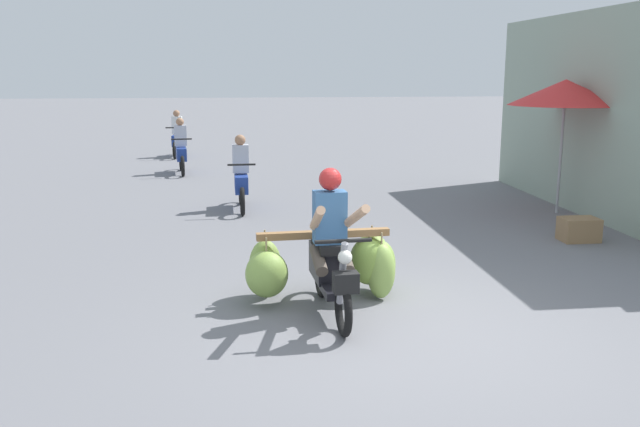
{
  "coord_description": "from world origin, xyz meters",
  "views": [
    {
      "loc": [
        -1.63,
        -6.23,
        2.57
      ],
      "look_at": [
        -0.67,
        1.61,
        0.9
      ],
      "focal_mm": 38.1,
      "sensor_mm": 36.0,
      "label": 1
    }
  ],
  "objects_px": {
    "motorbike_main_loaded": "(334,261)",
    "motorbike_distant_ahead_right": "(181,151)",
    "motorbike_distant_far_ahead": "(177,138)",
    "produce_crate": "(579,229)",
    "market_umbrella_near_shop": "(565,92)",
    "motorbike_distant_ahead_left": "(241,179)"
  },
  "relations": [
    {
      "from": "motorbike_main_loaded",
      "to": "motorbike_distant_ahead_right",
      "type": "distance_m",
      "value": 10.51
    },
    {
      "from": "motorbike_distant_far_ahead",
      "to": "motorbike_main_loaded",
      "type": "bearing_deg",
      "value": -78.24
    },
    {
      "from": "produce_crate",
      "to": "motorbike_main_loaded",
      "type": "bearing_deg",
      "value": -150.55
    },
    {
      "from": "motorbike_main_loaded",
      "to": "market_umbrella_near_shop",
      "type": "xyz_separation_m",
      "value": [
        4.76,
        4.35,
        1.71
      ]
    },
    {
      "from": "motorbike_distant_ahead_left",
      "to": "motorbike_distant_ahead_right",
      "type": "distance_m",
      "value": 5.0
    },
    {
      "from": "motorbike_distant_ahead_left",
      "to": "motorbike_distant_ahead_right",
      "type": "relative_size",
      "value": 1.0
    },
    {
      "from": "motorbike_main_loaded",
      "to": "produce_crate",
      "type": "xyz_separation_m",
      "value": [
        4.13,
        2.33,
        -0.3
      ]
    },
    {
      "from": "motorbike_distant_ahead_right",
      "to": "market_umbrella_near_shop",
      "type": "relative_size",
      "value": 0.67
    },
    {
      "from": "motorbike_main_loaded",
      "to": "motorbike_distant_far_ahead",
      "type": "bearing_deg",
      "value": 101.76
    },
    {
      "from": "motorbike_main_loaded",
      "to": "motorbike_distant_ahead_left",
      "type": "distance_m",
      "value": 5.53
    },
    {
      "from": "motorbike_distant_ahead_left",
      "to": "market_umbrella_near_shop",
      "type": "relative_size",
      "value": 0.67
    },
    {
      "from": "market_umbrella_near_shop",
      "to": "motorbike_main_loaded",
      "type": "bearing_deg",
      "value": -137.56
    },
    {
      "from": "motorbike_distant_ahead_right",
      "to": "produce_crate",
      "type": "relative_size",
      "value": 2.89
    },
    {
      "from": "motorbike_main_loaded",
      "to": "motorbike_distant_ahead_right",
      "type": "height_order",
      "value": "motorbike_main_loaded"
    },
    {
      "from": "motorbike_main_loaded",
      "to": "market_umbrella_near_shop",
      "type": "bearing_deg",
      "value": 42.44
    },
    {
      "from": "produce_crate",
      "to": "motorbike_distant_ahead_left",
      "type": "bearing_deg",
      "value": 148.76
    },
    {
      "from": "motorbike_distant_ahead_left",
      "to": "motorbike_distant_ahead_right",
      "type": "height_order",
      "value": "same"
    },
    {
      "from": "motorbike_main_loaded",
      "to": "produce_crate",
      "type": "bearing_deg",
      "value": 29.45
    },
    {
      "from": "motorbike_main_loaded",
      "to": "market_umbrella_near_shop",
      "type": "height_order",
      "value": "market_umbrella_near_shop"
    },
    {
      "from": "market_umbrella_near_shop",
      "to": "produce_crate",
      "type": "xyz_separation_m",
      "value": [
        -0.63,
        -2.02,
        -2.0
      ]
    },
    {
      "from": "market_umbrella_near_shop",
      "to": "motorbike_distant_far_ahead",
      "type": "bearing_deg",
      "value": 129.21
    },
    {
      "from": "motorbike_distant_ahead_left",
      "to": "motorbike_distant_far_ahead",
      "type": "distance_m",
      "value": 8.44
    }
  ]
}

